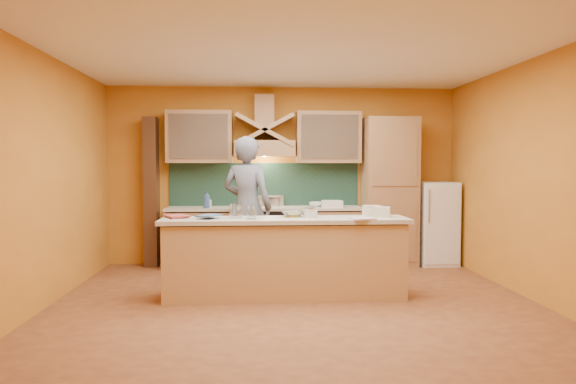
{
  "coord_description": "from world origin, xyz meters",
  "views": [
    {
      "loc": [
        -0.46,
        -5.69,
        1.57
      ],
      "look_at": [
        -0.03,
        0.9,
        1.22
      ],
      "focal_mm": 32.0,
      "sensor_mm": 36.0,
      "label": 1
    }
  ],
  "objects": [
    {
      "name": "book_upper",
      "position": [
        -1.08,
        0.33,
        0.98
      ],
      "size": [
        0.31,
        0.34,
        0.02
      ],
      "primitive_type": "imported",
      "rotation": [
        0.0,
        0.0,
        -0.46
      ],
      "color": "#3C5984",
      "rests_on": "island_top"
    },
    {
      "name": "jar_small",
      "position": [
        -0.49,
        0.22,
        1.02
      ],
      "size": [
        0.14,
        0.14,
        0.15
      ],
      "primitive_type": "cylinder",
      "rotation": [
        0.0,
        0.0,
        -0.25
      ],
      "color": "silver",
      "rests_on": "island_top"
    },
    {
      "name": "base_cabinet_left",
      "position": [
        -1.25,
        2.2,
        0.43
      ],
      "size": [
        1.1,
        0.6,
        0.86
      ],
      "primitive_type": "cube",
      "color": "#9F7149",
      "rests_on": "floor"
    },
    {
      "name": "island_top",
      "position": [
        -0.1,
        0.3,
        0.92
      ],
      "size": [
        2.9,
        0.62,
        0.05
      ],
      "primitive_type": "cube",
      "color": "beige",
      "rests_on": "island_body"
    },
    {
      "name": "bowl_back",
      "position": [
        0.5,
        2.23,
        0.96
      ],
      "size": [
        0.25,
        0.25,
        0.07
      ],
      "primitive_type": "imported",
      "rotation": [
        0.0,
        0.0,
        0.14
      ],
      "color": "silver",
      "rests_on": "counter_top"
    },
    {
      "name": "ceiling",
      "position": [
        0.0,
        0.0,
        2.8
      ],
      "size": [
        5.5,
        5.0,
        0.01
      ],
      "primitive_type": "cube",
      "color": "white",
      "rests_on": "wall_back"
    },
    {
      "name": "hood_chimney",
      "position": [
        -0.3,
        2.35,
        2.4
      ],
      "size": [
        0.3,
        0.3,
        0.5
      ],
      "primitive_type": "cube",
      "color": "#9F7149",
      "rests_on": "wall_back"
    },
    {
      "name": "fridge",
      "position": [
        2.4,
        2.2,
        0.65
      ],
      "size": [
        0.58,
        0.6,
        1.3
      ],
      "primitive_type": "cube",
      "color": "white",
      "rests_on": "floor"
    },
    {
      "name": "soap_bottle_b",
      "position": [
        -1.18,
        2.07,
        1.05
      ],
      "size": [
        0.13,
        0.13,
        0.27
      ],
      "primitive_type": "imported",
      "rotation": [
        0.0,
        0.0,
        0.38
      ],
      "color": "#345090",
      "rests_on": "counter_top"
    },
    {
      "name": "upper_cabinet_right",
      "position": [
        0.7,
        2.33,
        2.0
      ],
      "size": [
        1.0,
        0.35,
        0.8
      ],
      "primitive_type": "cube",
      "color": "#9F7149",
      "rests_on": "wall_back"
    },
    {
      "name": "counter_top",
      "position": [
        -0.3,
        2.2,
        0.9
      ],
      "size": [
        3.0,
        0.62,
        0.04
      ],
      "primitive_type": "cube",
      "color": "beige",
      "rests_on": "base_cabinet_left"
    },
    {
      "name": "backsplash",
      "position": [
        -0.3,
        2.48,
        1.25
      ],
      "size": [
        3.0,
        0.03,
        0.7
      ],
      "primitive_type": "cube",
      "color": "#173329",
      "rests_on": "wall_back"
    },
    {
      "name": "grocery_bag_a",
      "position": [
        0.98,
        0.49,
        1.01
      ],
      "size": [
        0.22,
        0.19,
        0.13
      ],
      "primitive_type": "cube",
      "rotation": [
        0.0,
        0.0,
        0.16
      ],
      "color": "beige",
      "rests_on": "island_top"
    },
    {
      "name": "pot_large",
      "position": [
        -0.44,
        2.22,
        0.97
      ],
      "size": [
        0.28,
        0.28,
        0.14
      ],
      "primitive_type": "cylinder",
      "rotation": [
        0.0,
        0.0,
        0.26
      ],
      "color": "silver",
      "rests_on": "stove"
    },
    {
      "name": "trim_column_left",
      "position": [
        -2.05,
        2.35,
        1.15
      ],
      "size": [
        0.2,
        0.3,
        2.3
      ],
      "primitive_type": "cube",
      "color": "#472816",
      "rests_on": "floor"
    },
    {
      "name": "kitchen_scale",
      "position": [
        0.2,
        0.31,
        1.0
      ],
      "size": [
        0.15,
        0.15,
        0.11
      ],
      "primitive_type": "cube",
      "rotation": [
        0.0,
        0.0,
        0.2
      ],
      "color": "silver",
      "rests_on": "island_top"
    },
    {
      "name": "wall_back",
      "position": [
        0.0,
        2.5,
        1.4
      ],
      "size": [
        5.5,
        0.02,
        2.8
      ],
      "primitive_type": "cube",
      "color": "#C77C26",
      "rests_on": "floor"
    },
    {
      "name": "base_cabinet_right",
      "position": [
        0.65,
        2.2,
        0.43
      ],
      "size": [
        1.1,
        0.6,
        0.86
      ],
      "primitive_type": "cube",
      "color": "#9F7149",
      "rests_on": "floor"
    },
    {
      "name": "pot_small",
      "position": [
        -0.17,
        2.34,
        0.97
      ],
      "size": [
        0.28,
        0.28,
        0.15
      ],
      "primitive_type": "cylinder",
      "rotation": [
        0.0,
        0.0,
        0.27
      ],
      "color": "silver",
      "rests_on": "stove"
    },
    {
      "name": "jar_large",
      "position": [
        -0.68,
        0.37,
        1.03
      ],
      "size": [
        0.17,
        0.17,
        0.16
      ],
      "primitive_type": "cylinder",
      "rotation": [
        0.0,
        0.0,
        0.12
      ],
      "color": "silver",
      "rests_on": "island_top"
    },
    {
      "name": "wall_left",
      "position": [
        -2.75,
        0.0,
        1.4
      ],
      "size": [
        0.02,
        5.0,
        2.8
      ],
      "primitive_type": "cube",
      "color": "#C77C26",
      "rests_on": "floor"
    },
    {
      "name": "mixing_bowl",
      "position": [
        0.0,
        0.45,
        0.98
      ],
      "size": [
        0.32,
        0.32,
        0.06
      ],
      "primitive_type": "imported",
      "rotation": [
        0.0,
        0.0,
        0.26
      ],
      "color": "white",
      "rests_on": "island_top"
    },
    {
      "name": "upper_cabinet_left",
      "position": [
        -1.3,
        2.33,
        2.0
      ],
      "size": [
        1.0,
        0.35,
        0.8
      ],
      "primitive_type": "cube",
      "color": "#9F7149",
      "rests_on": "wall_back"
    },
    {
      "name": "wall_right",
      "position": [
        2.75,
        0.0,
        1.4
      ],
      "size": [
        0.02,
        5.0,
        2.8
      ],
      "primitive_type": "cube",
      "color": "#C77C26",
      "rests_on": "floor"
    },
    {
      "name": "floor",
      "position": [
        0.0,
        0.0,
        0.0
      ],
      "size": [
        5.5,
        5.0,
        0.01
      ],
      "primitive_type": "cube",
      "color": "brown",
      "rests_on": "ground"
    },
    {
      "name": "grocery_bag_b",
      "position": [
        1.07,
        0.35,
        1.01
      ],
      "size": [
        0.24,
        0.21,
        0.12
      ],
      "primitive_type": "cube",
      "rotation": [
        0.0,
        0.0,
        -0.32
      ],
      "color": "beige",
      "rests_on": "island_top"
    },
    {
      "name": "person",
      "position": [
        -0.56,
        1.46,
        0.98
      ],
      "size": [
        0.84,
        0.72,
        1.96
      ],
      "primitive_type": "imported",
      "rotation": [
        0.0,
        0.0,
        2.73
      ],
      "color": "slate",
      "rests_on": "floor"
    },
    {
      "name": "pantry_column",
      "position": [
        1.65,
        2.2,
        1.15
      ],
      "size": [
        0.8,
        0.6,
        2.3
      ],
      "primitive_type": "cube",
      "color": "#9F7149",
      "rests_on": "floor"
    },
    {
      "name": "dish_rack",
      "position": [
        0.72,
        2.02,
        0.97
      ],
      "size": [
        0.31,
        0.24,
        0.11
      ],
      "primitive_type": "cube",
      "rotation": [
        0.0,
        0.0,
        -0.02
      ],
      "color": "white",
      "rests_on": "counter_top"
    },
    {
      "name": "soap_bottle_a",
      "position": [
        -1.15,
        2.09,
        1.01
      ],
      "size": [
        0.1,
        0.1,
        0.18
      ],
      "primitive_type": "imported",
      "rotation": [
        0.0,
        0.0,
        0.21
      ],
      "color": "beige",
      "rests_on": "counter_top"
    },
    {
      "name": "wall_front",
      "position": [
        0.0,
        -2.5,
        1.4
      ],
      "size": [
        5.5,
        0.02,
        2.8
      ],
      "primitive_type": "cube",
      "color": "#C77C26",
      "rests_on": "floor"
    },
    {
      "name": "book_lower",
      "position": [
        -1.48,
        0.36,
        0.96
      ],
      "size": [
        0.36,
        0.4,
        0.03
      ],
      "primitive_type": "imported",
      "rotation": [
        0.0,
        0.0,
        0.49
      ],
      "color": "#A83D3C",
      "rests_on": "island_top"
    },
    {
      "name": "island_body",
      "position": [
        -0.1,
        0.3,
        0.44
      ],
      "size": [
        2.8,
        0.55,
        0.88
      ],
      "primitive_type": "cube",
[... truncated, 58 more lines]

